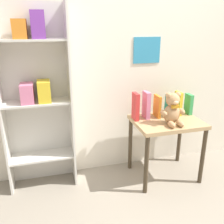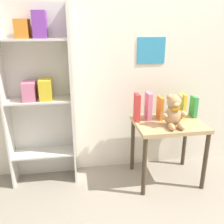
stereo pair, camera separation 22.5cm
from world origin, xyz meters
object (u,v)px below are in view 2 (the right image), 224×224
(book_standing_pink, at_px, (148,106))
(display_table, at_px, (168,131))
(book_standing_orange, at_px, (160,108))
(bookshelf_side, at_px, (39,89))
(book_standing_green, at_px, (194,107))
(book_standing_teal, at_px, (172,108))
(teddy_bear, at_px, (174,112))
(book_standing_red, at_px, (137,107))
(book_standing_yellow, at_px, (182,106))

(book_standing_pink, bearing_deg, display_table, -33.54)
(display_table, bearing_deg, book_standing_pink, 147.05)
(book_standing_pink, relative_size, book_standing_orange, 1.20)
(bookshelf_side, height_order, book_standing_green, bookshelf_side)
(display_table, xyz_separation_m, book_standing_green, (0.29, 0.11, 0.19))
(book_standing_pink, xyz_separation_m, book_standing_green, (0.46, -0.00, -0.03))
(book_standing_green, bearing_deg, book_standing_teal, -178.85)
(teddy_bear, xyz_separation_m, book_standing_pink, (-0.17, 0.20, -0.00))
(book_standing_red, distance_m, book_standing_green, 0.58)
(book_standing_pink, height_order, book_standing_yellow, book_standing_pink)
(display_table, relative_size, book_standing_green, 3.09)
(book_standing_orange, bearing_deg, book_standing_green, 0.61)
(teddy_bear, height_order, book_standing_green, teddy_bear)
(book_standing_red, distance_m, book_standing_teal, 0.35)
(display_table, distance_m, book_standing_red, 0.38)
(book_standing_yellow, bearing_deg, book_standing_red, -178.02)
(teddy_bear, bearing_deg, book_standing_orange, 105.07)
(book_standing_yellow, height_order, book_standing_green, book_standing_yellow)
(bookshelf_side, relative_size, book_standing_yellow, 6.99)
(book_standing_pink, bearing_deg, bookshelf_side, 173.52)
(bookshelf_side, bearing_deg, book_standing_teal, -5.29)
(teddy_bear, xyz_separation_m, book_standing_red, (-0.28, 0.19, -0.00))
(book_standing_pink, xyz_separation_m, book_standing_orange, (0.11, -0.00, -0.02))
(display_table, height_order, book_standing_teal, book_standing_teal)
(bookshelf_side, relative_size, display_table, 2.60)
(book_standing_green, bearing_deg, display_table, -160.06)
(book_standing_teal, xyz_separation_m, book_standing_green, (0.23, 0.01, -0.00))
(book_standing_yellow, bearing_deg, bookshelf_side, 175.27)
(book_standing_orange, bearing_deg, teddy_bear, -74.18)
(book_standing_red, relative_size, book_standing_orange, 1.20)
(bookshelf_side, relative_size, book_standing_pink, 6.31)
(book_standing_orange, bearing_deg, book_standing_pink, 179.65)
(teddy_bear, distance_m, book_standing_red, 0.34)
(book_standing_teal, bearing_deg, book_standing_orange, 176.81)
(display_table, distance_m, book_standing_teal, 0.23)
(book_standing_teal, bearing_deg, display_table, -118.57)
(book_standing_pink, bearing_deg, book_standing_green, -0.97)
(book_standing_green, bearing_deg, book_standing_red, -179.48)
(teddy_bear, distance_m, book_standing_green, 0.35)
(book_standing_teal, height_order, book_standing_yellow, book_standing_yellow)
(bookshelf_side, bearing_deg, book_standing_green, -4.16)
(book_standing_pink, relative_size, book_standing_teal, 1.25)
(display_table, height_order, book_standing_yellow, book_standing_yellow)
(display_table, distance_m, book_standing_orange, 0.24)
(book_standing_yellow, bearing_deg, teddy_bear, -130.63)
(teddy_bear, height_order, book_standing_yellow, teddy_bear)
(book_standing_pink, xyz_separation_m, book_standing_teal, (0.23, -0.01, -0.03))
(display_table, bearing_deg, teddy_bear, -91.89)
(book_standing_red, bearing_deg, book_standing_green, 0.89)
(book_standing_red, relative_size, book_standing_yellow, 1.11)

